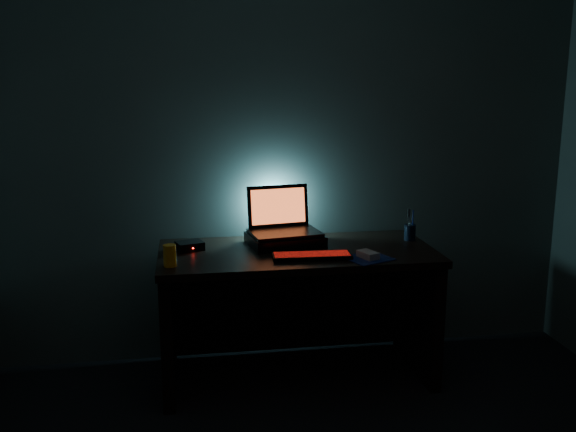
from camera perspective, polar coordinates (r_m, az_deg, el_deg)
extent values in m
cube|color=#434C49|center=(3.78, -0.16, 5.83)|extent=(3.50, 0.00, 2.50)
cube|color=black|center=(3.52, 0.81, -3.33)|extent=(1.50, 0.70, 0.04)
cube|color=black|center=(3.59, -10.60, -9.53)|extent=(0.06, 0.64, 0.71)
cube|color=black|center=(3.81, 11.47, -8.23)|extent=(0.06, 0.64, 0.71)
cube|color=black|center=(3.94, -0.04, -7.29)|extent=(1.38, 0.02, 0.65)
cube|color=black|center=(3.61, -0.27, -2.10)|extent=(0.44, 0.36, 0.06)
cube|color=black|center=(3.60, -0.27, -1.50)|extent=(0.42, 0.32, 0.02)
cube|color=black|center=(3.69, -0.90, 0.91)|extent=(0.36, 0.10, 0.24)
cube|color=#E54B18|center=(3.68, -0.86, 0.88)|extent=(0.32, 0.08, 0.20)
cube|color=black|center=(3.35, 2.13, -3.58)|extent=(0.42, 0.15, 0.02)
cube|color=red|center=(3.35, 2.13, -3.37)|extent=(0.40, 0.13, 0.00)
cube|color=#0B194F|center=(3.37, 7.11, -3.74)|extent=(0.28, 0.27, 0.00)
cube|color=#96959A|center=(3.36, 7.12, -3.43)|extent=(0.11, 0.13, 0.03)
cylinder|color=black|center=(3.77, 10.79, -1.44)|extent=(0.08, 0.08, 0.09)
cylinder|color=orange|center=(3.25, -10.47, -3.48)|extent=(0.07, 0.07, 0.11)
cube|color=black|center=(3.54, -8.73, -2.63)|extent=(0.17, 0.15, 0.05)
sphere|color=#FF0C07|center=(3.49, -8.44, -2.85)|extent=(0.01, 0.01, 0.01)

